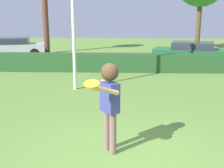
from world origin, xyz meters
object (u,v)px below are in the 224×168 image
object	(u,v)px
person	(109,97)
parked_car_silver	(12,46)
parked_car_green	(192,52)
frisbee	(92,84)

from	to	relation	value
person	parked_car_silver	distance (m)	15.01
parked_car_green	parked_car_silver	bearing A→B (deg)	166.99
parked_car_silver	parked_car_green	world-z (taller)	same
person	frisbee	bearing A→B (deg)	-114.25
person	parked_car_silver	bearing A→B (deg)	118.23
frisbee	parked_car_silver	bearing A→B (deg)	116.33
person	parked_car_silver	world-z (taller)	person
person	parked_car_green	size ratio (longest dim) A/B	0.40
parked_car_green	person	bearing A→B (deg)	-110.83
person	parked_car_green	xyz separation A→B (m)	(4.05, 10.64, -0.46)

